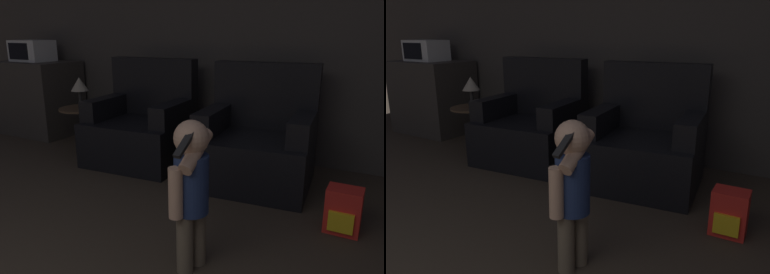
% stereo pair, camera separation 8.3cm
% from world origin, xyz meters
% --- Properties ---
extents(wall_back, '(8.40, 0.05, 2.60)m').
position_xyz_m(wall_back, '(0.00, 4.50, 1.30)').
color(wall_back, '#423D38').
rests_on(wall_back, ground_plane).
extents(armchair_left, '(0.96, 0.86, 0.99)m').
position_xyz_m(armchair_left, '(-0.87, 3.83, 0.34)').
color(armchair_left, black).
rests_on(armchair_left, ground_plane).
extents(armchair_right, '(0.97, 0.87, 0.99)m').
position_xyz_m(armchair_right, '(0.31, 3.83, 0.34)').
color(armchair_right, black).
rests_on(armchair_right, ground_plane).
extents(person_toddler, '(0.18, 0.33, 0.82)m').
position_xyz_m(person_toddler, '(0.41, 2.49, 0.49)').
color(person_toddler, brown).
rests_on(person_toddler, ground_plane).
extents(toy_backpack, '(0.21, 0.18, 0.29)m').
position_xyz_m(toy_backpack, '(1.08, 3.29, 0.15)').
color(toy_backpack, red).
rests_on(toy_backpack, ground_plane).
extents(kitchen_counter, '(0.92, 0.65, 0.90)m').
position_xyz_m(kitchen_counter, '(-2.64, 4.11, 0.45)').
color(kitchen_counter, '#38332D').
rests_on(kitchen_counter, ground_plane).
extents(microwave, '(0.47, 0.35, 0.25)m').
position_xyz_m(microwave, '(-2.69, 4.10, 1.02)').
color(microwave, silver).
rests_on(microwave, kitchen_counter).
extents(side_table, '(0.46, 0.46, 0.47)m').
position_xyz_m(side_table, '(-1.61, 3.77, 0.40)').
color(side_table, black).
rests_on(side_table, ground_plane).
extents(lamp, '(0.18, 0.18, 0.32)m').
position_xyz_m(lamp, '(-1.61, 3.77, 0.72)').
color(lamp, '#262626').
rests_on(lamp, side_table).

